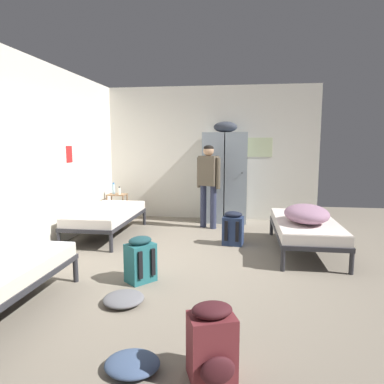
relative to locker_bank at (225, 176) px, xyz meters
name	(u,v)px	position (x,y,z in m)	size (l,w,h in m)	color
ground_plane	(189,264)	(-0.34, -2.71, -0.97)	(9.58, 9.58, 0.00)	gray
room_backdrop	(127,156)	(-1.62, -1.41, 0.45)	(4.54, 6.05, 2.83)	silver
locker_bank	(225,176)	(0.00, 0.00, 0.00)	(0.90, 0.55, 2.07)	#8C99A3
shelf_unit	(117,205)	(-2.25, -0.24, -0.62)	(0.38, 0.30, 0.57)	#99704C
bed_left_rear	(107,215)	(-2.00, -1.46, -0.59)	(0.90, 1.90, 0.49)	#28282D
bed_right	(305,227)	(1.31, -1.90, -0.59)	(0.90, 1.90, 0.49)	#28282D
bedding_heap	(307,214)	(1.29, -2.11, -0.35)	(0.63, 0.85, 0.26)	gray
person_traveler	(208,178)	(-0.28, -0.61, 0.00)	(0.47, 0.33, 1.60)	#2D334C
water_bottle	(114,189)	(-2.33, -0.22, -0.29)	(0.07, 0.07, 0.24)	#B2DBEA
lotion_bottle	(119,191)	(-2.18, -0.28, -0.33)	(0.05, 0.05, 0.17)	white
backpack_maroon	(212,343)	(0.17, -5.05, -0.71)	(0.38, 0.40, 0.55)	maroon
backpack_navy	(233,229)	(0.23, -1.69, -0.71)	(0.35, 0.37, 0.55)	navy
backpack_teal	(140,260)	(-0.83, -3.40, -0.71)	(0.42, 0.41, 0.55)	#23666B
clothes_pile_grey	(124,299)	(-0.83, -4.01, -0.92)	(0.42, 0.44, 0.10)	slate
clothes_pile_denim	(132,364)	(-0.41, -5.04, -0.92)	(0.41, 0.36, 0.10)	#42567A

